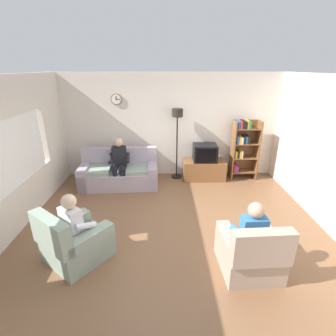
{
  "coord_description": "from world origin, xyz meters",
  "views": [
    {
      "loc": [
        -0.15,
        -4.03,
        2.81
      ],
      "look_at": [
        -0.08,
        0.62,
        0.95
      ],
      "focal_mm": 27.19,
      "sensor_mm": 36.0,
      "label": 1
    }
  ],
  "objects_px": {
    "tv_stand": "(204,169)",
    "person_in_right_armchair": "(250,232)",
    "bookshelf": "(243,147)",
    "floor_lamp": "(177,125)",
    "armchair_near_window": "(75,243)",
    "couch": "(119,173)",
    "armchair_near_bookshelf": "(250,253)",
    "tv": "(205,153)",
    "person_on_couch": "(119,160)",
    "person_in_left_armchair": "(77,223)"
  },
  "relations": [
    {
      "from": "tv_stand",
      "to": "armchair_near_window",
      "type": "xyz_separation_m",
      "value": [
        -2.44,
        -3.06,
        0.03
      ]
    },
    {
      "from": "tv_stand",
      "to": "armchair_near_window",
      "type": "height_order",
      "value": "armchair_near_window"
    },
    {
      "from": "tv_stand",
      "to": "bookshelf",
      "type": "bearing_deg",
      "value": 3.92
    },
    {
      "from": "person_in_right_armchair",
      "to": "armchair_near_window",
      "type": "bearing_deg",
      "value": 175.89
    },
    {
      "from": "tv_stand",
      "to": "person_on_couch",
      "type": "relative_size",
      "value": 0.89
    },
    {
      "from": "armchair_near_bookshelf",
      "to": "person_in_right_armchair",
      "type": "height_order",
      "value": "person_in_right_armchair"
    },
    {
      "from": "tv",
      "to": "person_in_left_armchair",
      "type": "relative_size",
      "value": 0.54
    },
    {
      "from": "armchair_near_window",
      "to": "person_on_couch",
      "type": "xyz_separation_m",
      "value": [
        0.29,
        2.58,
        0.41
      ]
    },
    {
      "from": "armchair_near_window",
      "to": "person_on_couch",
      "type": "relative_size",
      "value": 0.96
    },
    {
      "from": "couch",
      "to": "armchair_near_bookshelf",
      "type": "relative_size",
      "value": 2.12
    },
    {
      "from": "tv",
      "to": "armchair_near_bookshelf",
      "type": "height_order",
      "value": "tv"
    },
    {
      "from": "person_in_right_armchair",
      "to": "floor_lamp",
      "type": "bearing_deg",
      "value": 105.05
    },
    {
      "from": "tv_stand",
      "to": "person_in_right_armchair",
      "type": "xyz_separation_m",
      "value": [
        0.17,
        -3.24,
        0.35
      ]
    },
    {
      "from": "bookshelf",
      "to": "armchair_near_window",
      "type": "bearing_deg",
      "value": -137.78
    },
    {
      "from": "armchair_near_bookshelf",
      "to": "armchair_near_window",
      "type": "bearing_deg",
      "value": 173.96
    },
    {
      "from": "couch",
      "to": "tv",
      "type": "bearing_deg",
      "value": 8.85
    },
    {
      "from": "tv",
      "to": "floor_lamp",
      "type": "height_order",
      "value": "floor_lamp"
    },
    {
      "from": "bookshelf",
      "to": "tv",
      "type": "bearing_deg",
      "value": -174.7
    },
    {
      "from": "armchair_near_window",
      "to": "person_on_couch",
      "type": "height_order",
      "value": "person_on_couch"
    },
    {
      "from": "bookshelf",
      "to": "floor_lamp",
      "type": "height_order",
      "value": "floor_lamp"
    },
    {
      "from": "couch",
      "to": "floor_lamp",
      "type": "distance_m",
      "value": 1.91
    },
    {
      "from": "bookshelf",
      "to": "floor_lamp",
      "type": "distance_m",
      "value": 1.83
    },
    {
      "from": "tv_stand",
      "to": "armchair_near_bookshelf",
      "type": "bearing_deg",
      "value": -86.92
    },
    {
      "from": "armchair_near_window",
      "to": "tv",
      "type": "bearing_deg",
      "value": 51.22
    },
    {
      "from": "tv",
      "to": "floor_lamp",
      "type": "bearing_deg",
      "value": 170.33
    },
    {
      "from": "person_in_right_armchair",
      "to": "tv",
      "type": "bearing_deg",
      "value": 93.11
    },
    {
      "from": "tv",
      "to": "armchair_near_window",
      "type": "height_order",
      "value": "tv"
    },
    {
      "from": "armchair_near_window",
      "to": "tv_stand",
      "type": "bearing_deg",
      "value": 51.44
    },
    {
      "from": "couch",
      "to": "person_in_left_armchair",
      "type": "xyz_separation_m",
      "value": [
        -0.19,
        -2.62,
        0.29
      ]
    },
    {
      "from": "couch",
      "to": "bookshelf",
      "type": "relative_size",
      "value": 1.23
    },
    {
      "from": "tv_stand",
      "to": "person_in_right_armchair",
      "type": "bearing_deg",
      "value": -86.92
    },
    {
      "from": "tv_stand",
      "to": "person_in_left_armchair",
      "type": "bearing_deg",
      "value": -128.56
    },
    {
      "from": "couch",
      "to": "armchair_near_bookshelf",
      "type": "bearing_deg",
      "value": -51.36
    },
    {
      "from": "bookshelf",
      "to": "person_in_left_armchair",
      "type": "bearing_deg",
      "value": -137.96
    },
    {
      "from": "floor_lamp",
      "to": "tv_stand",
      "type": "bearing_deg",
      "value": -7.78
    },
    {
      "from": "couch",
      "to": "armchair_near_window",
      "type": "bearing_deg",
      "value": -95.16
    },
    {
      "from": "tv_stand",
      "to": "bookshelf",
      "type": "distance_m",
      "value": 1.18
    },
    {
      "from": "floor_lamp",
      "to": "armchair_near_window",
      "type": "height_order",
      "value": "floor_lamp"
    },
    {
      "from": "person_on_couch",
      "to": "person_in_right_armchair",
      "type": "distance_m",
      "value": 3.62
    },
    {
      "from": "couch",
      "to": "tv",
      "type": "height_order",
      "value": "tv"
    },
    {
      "from": "armchair_near_window",
      "to": "person_in_right_armchair",
      "type": "relative_size",
      "value": 1.06
    },
    {
      "from": "floor_lamp",
      "to": "person_in_left_armchair",
      "type": "distance_m",
      "value": 3.6
    },
    {
      "from": "armchair_near_window",
      "to": "couch",
      "type": "bearing_deg",
      "value": 84.84
    },
    {
      "from": "couch",
      "to": "person_in_right_armchair",
      "type": "distance_m",
      "value": 3.74
    },
    {
      "from": "armchair_near_window",
      "to": "person_in_right_armchair",
      "type": "bearing_deg",
      "value": -4.11
    },
    {
      "from": "person_in_left_armchair",
      "to": "armchair_near_bookshelf",
      "type": "bearing_deg",
      "value": -7.72
    },
    {
      "from": "armchair_near_bookshelf",
      "to": "person_on_couch",
      "type": "distance_m",
      "value": 3.71
    },
    {
      "from": "armchair_near_bookshelf",
      "to": "person_in_left_armchair",
      "type": "relative_size",
      "value": 0.82
    },
    {
      "from": "floor_lamp",
      "to": "person_on_couch",
      "type": "xyz_separation_m",
      "value": [
        -1.43,
        -0.57,
        -0.75
      ]
    },
    {
      "from": "bookshelf",
      "to": "couch",
      "type": "bearing_deg",
      "value": -172.26
    }
  ]
}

